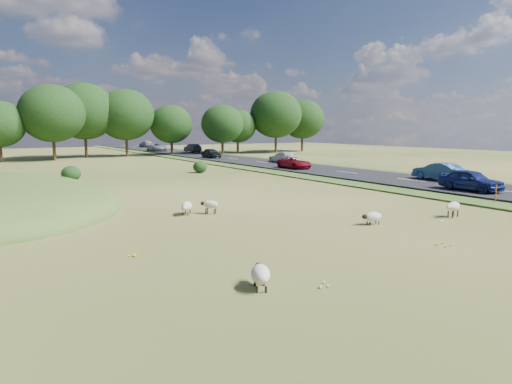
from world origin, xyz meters
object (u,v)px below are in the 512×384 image
(sheep_2, at_px, (186,206))
(car_1, at_px, (295,163))
(sheep_3, at_px, (373,217))
(sheep_4, at_px, (210,204))
(car_3, at_px, (439,171))
(car_7, at_px, (146,144))
(car_0, at_px, (471,180))
(sheep_1, at_px, (453,206))
(car_5, at_px, (211,153))
(sheep_0, at_px, (260,274))
(car_6, at_px, (157,147))
(marker_post, at_px, (496,195))
(car_4, at_px, (192,148))
(car_2, at_px, (283,157))

(sheep_2, bearing_deg, car_1, 166.07)
(sheep_3, distance_m, sheep_4, 8.61)
(car_3, xyz_separation_m, car_7, (0.00, 78.61, 0.02))
(sheep_3, height_order, car_0, car_0)
(sheep_1, xyz_separation_m, car_5, (8.52, 46.60, 0.38))
(sheep_2, distance_m, sheep_3, 9.73)
(sheep_0, bearing_deg, car_5, 1.91)
(car_6, bearing_deg, car_7, 78.22)
(car_3, relative_size, car_5, 1.09)
(car_1, bearing_deg, marker_post, -96.18)
(sheep_0, relative_size, car_0, 0.29)
(car_0, bearing_deg, sheep_1, -151.20)
(car_0, distance_m, car_4, 57.68)
(car_0, relative_size, car_3, 0.99)
(car_3, bearing_deg, car_2, -90.00)
(car_4, bearing_deg, car_3, 90.00)
(car_2, xyz_separation_m, car_5, (-3.80, 13.15, 0.02))
(car_7, bearing_deg, car_1, 86.55)
(marker_post, xyz_separation_m, car_5, (2.65, 45.38, 0.35))
(marker_post, relative_size, car_0, 0.27)
(sheep_1, relative_size, car_5, 0.28)
(sheep_2, xyz_separation_m, car_4, (24.00, 54.34, 0.56))
(car_3, bearing_deg, sheep_4, 6.75)
(car_7, bearing_deg, marker_post, 85.79)
(sheep_1, height_order, sheep_3, sheep_1)
(car_0, bearing_deg, sheep_4, 171.67)
(sheep_3, bearing_deg, car_1, -109.55)
(car_1, relative_size, car_6, 0.80)
(sheep_1, height_order, car_0, car_0)
(car_5, bearing_deg, car_3, -84.05)
(car_0, distance_m, car_2, 29.02)
(car_4, relative_size, car_7, 0.89)
(sheep_4, relative_size, car_2, 0.21)
(sheep_3, bearing_deg, car_7, -92.16)
(car_4, relative_size, car_5, 1.13)
(car_3, bearing_deg, marker_post, 54.22)
(sheep_1, distance_m, car_6, 71.07)
(car_2, height_order, car_3, car_3)
(car_4, bearing_deg, sheep_0, 68.05)
(car_1, relative_size, car_7, 0.84)
(sheep_0, xyz_separation_m, sheep_4, (3.85, 11.35, 0.06))
(marker_post, relative_size, sheep_1, 1.03)
(sheep_3, distance_m, car_3, 19.68)
(sheep_4, bearing_deg, car_2, -82.58)
(sheep_0, height_order, sheep_4, sheep_4)
(car_2, relative_size, car_3, 1.05)
(car_7, bearing_deg, car_3, 90.00)
(sheep_0, bearing_deg, car_0, -43.19)
(sheep_0, height_order, car_4, car_4)
(marker_post, height_order, sheep_1, marker_post)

